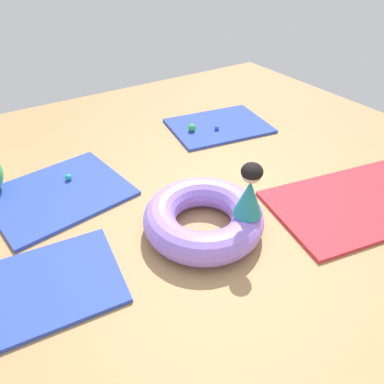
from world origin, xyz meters
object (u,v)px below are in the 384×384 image
at_px(play_ball_teal, 68,177).
at_px(inflatable_cushion, 203,218).
at_px(child_in_teal, 250,190).
at_px(play_ball_green, 192,128).
at_px(play_ball_blue, 217,128).

bearing_deg(play_ball_teal, inflatable_cushion, -60.58).
relative_size(child_in_teal, play_ball_teal, 6.84).
height_order(child_in_teal, play_ball_green, child_in_teal).
bearing_deg(child_in_teal, play_ball_blue, 17.41).
bearing_deg(child_in_teal, play_ball_green, 26.73).
distance_m(play_ball_blue, play_ball_green, 0.36).
height_order(inflatable_cushion, play_ball_teal, inflatable_cushion).
relative_size(play_ball_teal, play_ball_green, 0.70).
xyz_separation_m(inflatable_cushion, play_ball_green, (1.01, 1.78, -0.06)).
relative_size(child_in_teal, play_ball_green, 4.79).
xyz_separation_m(inflatable_cushion, play_ball_teal, (-0.85, 1.50, -0.08)).
xyz_separation_m(play_ball_teal, play_ball_green, (1.86, 0.28, 0.02)).
relative_size(play_ball_teal, play_ball_blue, 1.07).
distance_m(play_ball_teal, play_ball_green, 1.88).
relative_size(inflatable_cushion, play_ball_teal, 15.15).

